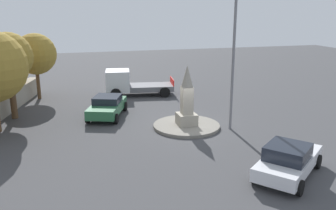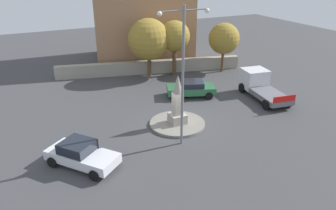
# 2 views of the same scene
# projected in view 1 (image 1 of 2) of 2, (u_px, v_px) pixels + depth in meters

# --- Properties ---
(ground_plane) EXTENTS (80.00, 80.00, 0.00)m
(ground_plane) POSITION_uv_depth(u_px,v_px,m) (186.00, 127.00, 21.58)
(ground_plane) COLOR #424244
(traffic_island) EXTENTS (4.02, 4.02, 0.19)m
(traffic_island) POSITION_uv_depth(u_px,v_px,m) (186.00, 126.00, 21.55)
(traffic_island) COLOR gray
(traffic_island) RESTS_ON ground
(monument) EXTENTS (1.11, 1.11, 3.62)m
(monument) POSITION_uv_depth(u_px,v_px,m) (187.00, 101.00, 21.14)
(monument) COLOR #9E9687
(monument) RESTS_ON traffic_island
(streetlamp) EXTENTS (3.23, 0.28, 8.73)m
(streetlamp) POSITION_uv_depth(u_px,v_px,m) (234.00, 40.00, 19.97)
(streetlamp) COLOR slate
(streetlamp) RESTS_ON ground
(car_white_waiting) EXTENTS (4.06, 4.40, 1.48)m
(car_white_waiting) POSITION_uv_depth(u_px,v_px,m) (288.00, 160.00, 15.16)
(car_white_waiting) COLOR silver
(car_white_waiting) RESTS_ON ground
(car_green_passing) EXTENTS (4.51, 3.13, 1.38)m
(car_green_passing) POSITION_uv_depth(u_px,v_px,m) (107.00, 106.00, 23.56)
(car_green_passing) COLOR #2D6B42
(car_green_passing) RESTS_ON ground
(truck_white_parked_right) EXTENTS (3.03, 5.70, 2.11)m
(truck_white_parked_right) POSITION_uv_depth(u_px,v_px,m) (130.00, 83.00, 29.20)
(truck_white_parked_right) COLOR silver
(truck_white_parked_right) RESTS_ON ground
(tree_near_wall) EXTENTS (3.07, 3.07, 5.58)m
(tree_near_wall) POSITION_uv_depth(u_px,v_px,m) (8.00, 57.00, 22.33)
(tree_near_wall) COLOR brown
(tree_near_wall) RESTS_ON ground
(tree_mid_cluster) EXTENTS (3.20, 3.20, 5.15)m
(tree_mid_cluster) POSITION_uv_depth(u_px,v_px,m) (35.00, 54.00, 27.53)
(tree_mid_cluster) COLOR brown
(tree_mid_cluster) RESTS_ON ground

